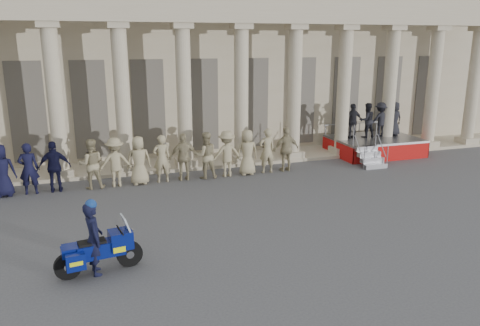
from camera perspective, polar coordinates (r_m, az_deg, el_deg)
name	(u,v)px	position (r m, az deg, el deg)	size (l,w,h in m)	color
ground	(198,243)	(13.50, -5.11, -9.71)	(90.00, 90.00, 0.00)	#464649
building	(136,60)	(26.91, -12.60, 12.12)	(40.00, 12.50, 9.00)	tan
officer_rank	(47,167)	(18.92, -22.43, -0.49)	(20.36, 0.74, 1.95)	black
reviewing_stand	(375,127)	(24.36, 16.11, 4.20)	(4.22, 4.05, 2.59)	gray
motorcycle	(100,250)	(12.17, -16.74, -10.09)	(2.14, 0.98, 1.38)	black
rider	(94,237)	(12.01, -17.43, -8.63)	(0.54, 0.73, 1.93)	black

